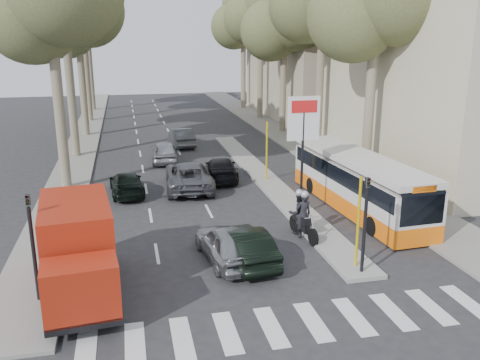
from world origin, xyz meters
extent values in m
plane|color=#28282B|center=(0.00, 0.00, 0.00)|extent=(120.00, 120.00, 0.00)
cube|color=gray|center=(8.60, 25.00, 0.06)|extent=(3.20, 70.00, 0.12)
cube|color=gray|center=(-8.00, 28.00, 0.06)|extent=(2.40, 64.00, 0.12)
cube|color=gray|center=(3.25, 11.00, 0.08)|extent=(1.50, 26.00, 0.16)
cube|color=beige|center=(15.50, 12.00, 9.00)|extent=(11.00, 18.00, 18.00)
cube|color=#B7A88E|center=(15.50, 34.00, 8.00)|extent=(11.00, 20.00, 16.00)
cylinder|color=yellow|center=(3.25, -1.00, 1.75)|extent=(0.10, 0.10, 3.50)
cylinder|color=yellow|center=(3.25, 5.00, 1.75)|extent=(0.10, 0.10, 3.50)
cylinder|color=yellow|center=(3.25, 11.00, 1.75)|extent=(0.10, 0.10, 3.50)
cylinder|color=black|center=(3.25, 5.00, 2.60)|extent=(0.12, 0.12, 5.20)
cube|color=white|center=(3.25, 5.00, 4.60)|extent=(1.50, 0.10, 2.00)
cube|color=red|center=(3.25, 4.94, 5.15)|extent=(1.20, 0.02, 0.55)
cylinder|color=black|center=(3.25, -1.50, 1.60)|extent=(0.12, 0.12, 3.20)
imported|color=black|center=(3.25, -1.50, 3.10)|extent=(0.16, 0.41, 1.00)
cylinder|color=black|center=(-7.60, -1.00, 1.60)|extent=(0.12, 0.12, 3.20)
imported|color=black|center=(-7.60, -1.00, 3.10)|extent=(0.16, 0.41, 1.00)
cylinder|color=#6B604C|center=(-8.00, 12.00, 4.20)|extent=(0.56, 0.56, 8.40)
sphere|color=#4E542F|center=(-9.00, 12.60, 9.30)|extent=(5.20, 5.20, 5.20)
cylinder|color=#6B604C|center=(-8.10, 20.00, 4.48)|extent=(0.56, 0.56, 8.96)
sphere|color=#4E542F|center=(-9.10, 20.60, 9.92)|extent=(5.20, 5.20, 5.20)
cylinder|color=#6B604C|center=(-7.90, 28.00, 4.06)|extent=(0.56, 0.56, 8.12)
sphere|color=#4E542F|center=(-8.90, 28.60, 8.99)|extent=(5.20, 5.20, 5.20)
sphere|color=#4E542F|center=(-7.00, 27.20, 10.15)|extent=(5.80, 5.80, 5.80)
cylinder|color=#6B604C|center=(-8.00, 36.00, 4.76)|extent=(0.56, 0.56, 9.52)
sphere|color=#4E542F|center=(-9.00, 36.60, 10.54)|extent=(5.20, 5.20, 5.20)
cylinder|color=#6B604C|center=(-8.10, 44.00, 4.34)|extent=(0.56, 0.56, 8.68)
sphere|color=#4E542F|center=(-9.10, 44.60, 9.61)|extent=(5.20, 5.20, 5.20)
sphere|color=#4E542F|center=(-7.20, 43.20, 10.85)|extent=(5.80, 5.80, 5.80)
sphere|color=#4E542F|center=(-7.90, 45.10, 12.09)|extent=(4.80, 4.80, 4.80)
cylinder|color=#6B604C|center=(9.00, 10.00, 4.20)|extent=(0.56, 0.56, 8.40)
sphere|color=#4E542F|center=(8.00, 10.60, 9.30)|extent=(5.20, 5.20, 5.20)
cylinder|color=#6B604C|center=(9.10, 18.00, 4.62)|extent=(0.56, 0.56, 9.24)
sphere|color=#4E542F|center=(8.10, 18.60, 10.23)|extent=(5.20, 5.20, 5.20)
cylinder|color=#6B604C|center=(8.90, 26.00, 3.92)|extent=(0.56, 0.56, 7.84)
sphere|color=#4E542F|center=(7.90, 26.60, 8.68)|extent=(5.20, 5.20, 5.20)
sphere|color=#4E542F|center=(9.80, 25.20, 9.80)|extent=(5.80, 5.80, 5.80)
sphere|color=#4E542F|center=(9.10, 27.10, 10.92)|extent=(4.80, 4.80, 4.80)
cylinder|color=#6B604C|center=(9.00, 34.00, 4.48)|extent=(0.56, 0.56, 8.96)
sphere|color=#4E542F|center=(8.00, 34.60, 9.92)|extent=(5.20, 5.20, 5.20)
sphere|color=#4E542F|center=(9.90, 33.20, 11.20)|extent=(5.80, 5.80, 5.80)
cylinder|color=#6B604C|center=(9.10, 42.00, 4.20)|extent=(0.56, 0.56, 8.40)
sphere|color=#4E542F|center=(8.10, 42.60, 9.30)|extent=(5.20, 5.20, 5.20)
sphere|color=#4E542F|center=(10.00, 41.20, 10.50)|extent=(5.80, 5.80, 5.80)
sphere|color=#4E542F|center=(9.30, 43.10, 11.70)|extent=(4.80, 4.80, 4.80)
imported|color=#9A9EA2|center=(-1.16, 0.72, 0.70)|extent=(2.15, 4.27, 1.39)
imported|color=black|center=(-0.50, 0.51, 0.66)|extent=(1.80, 4.14, 1.33)
imported|color=#54565D|center=(-1.34, 10.51, 0.75)|extent=(2.85, 5.56, 1.50)
imported|color=black|center=(0.74, 11.98, 0.64)|extent=(2.28, 4.60, 1.29)
imported|color=#A3A6AB|center=(-2.15, 17.16, 0.71)|extent=(1.91, 4.26, 1.42)
imported|color=#46494D|center=(-0.46, 21.99, 0.70)|extent=(1.78, 4.35, 1.40)
imported|color=black|center=(-4.74, 10.19, 0.59)|extent=(1.94, 4.19, 1.19)
cube|color=black|center=(-6.30, -0.91, 0.52)|extent=(2.63, 5.82, 0.23)
cylinder|color=black|center=(-7.04, -2.88, 0.42)|extent=(0.37, 0.87, 0.85)
cylinder|color=black|center=(-5.17, -2.68, 0.42)|extent=(0.37, 0.87, 0.85)
cylinder|color=black|center=(-7.41, 0.68, 0.42)|extent=(0.37, 0.87, 0.85)
cylinder|color=black|center=(-5.54, 0.87, 0.42)|extent=(0.37, 0.87, 0.85)
cube|color=#99200D|center=(-6.08, -3.06, 1.36)|extent=(2.19, 1.52, 1.60)
cube|color=black|center=(-6.02, -3.67, 1.55)|extent=(1.88, 0.27, 0.85)
cube|color=#99200D|center=(-6.38, -0.16, 1.83)|extent=(2.55, 4.15, 2.35)
cube|color=orange|center=(6.20, 5.23, 0.49)|extent=(2.82, 10.40, 0.81)
cube|color=silver|center=(6.20, 5.23, 1.57)|extent=(2.82, 10.40, 1.34)
cube|color=black|center=(6.20, 5.23, 1.83)|extent=(2.82, 9.99, 0.76)
cube|color=silver|center=(6.20, 5.23, 2.55)|extent=(2.82, 10.40, 0.27)
cube|color=black|center=(6.49, 0.12, 1.70)|extent=(1.97, 0.17, 1.34)
cube|color=orange|center=(6.49, 0.12, 2.49)|extent=(1.08, 0.12, 0.29)
cylinder|color=black|center=(5.39, 1.88, 0.40)|extent=(0.30, 0.87, 0.86)
cylinder|color=black|center=(7.39, 2.00, 0.40)|extent=(0.30, 0.87, 0.86)
cylinder|color=black|center=(5.03, 8.25, 0.40)|extent=(0.30, 0.87, 0.86)
cylinder|color=black|center=(7.02, 8.37, 0.40)|extent=(0.30, 0.87, 0.86)
cylinder|color=black|center=(2.51, 1.37, 0.37)|extent=(0.21, 0.74, 0.73)
cylinder|color=black|center=(2.29, 3.07, 0.37)|extent=(0.21, 0.74, 0.73)
cylinder|color=silver|center=(2.50, 1.45, 0.80)|extent=(0.13, 0.46, 0.92)
cube|color=black|center=(2.39, 2.28, 0.51)|extent=(0.36, 0.88, 0.34)
cube|color=black|center=(2.42, 2.05, 0.82)|extent=(0.41, 0.56, 0.25)
cube|color=black|center=(2.35, 2.62, 0.76)|extent=(0.41, 0.78, 0.14)
cylinder|color=silver|center=(2.49, 1.52, 1.17)|extent=(0.71, 0.14, 0.05)
imported|color=black|center=(2.39, 2.28, 1.02)|extent=(0.75, 0.55, 1.92)
imported|color=black|center=(2.33, 2.73, 0.96)|extent=(0.93, 0.60, 1.80)
sphere|color=#B2B2B7|center=(2.40, 2.22, 1.92)|extent=(0.32, 0.32, 0.32)
sphere|color=#B2B2B7|center=(2.34, 2.70, 1.85)|extent=(0.32, 0.32, 0.32)
imported|color=#403651|center=(7.20, 6.23, 1.04)|extent=(0.99, 1.20, 1.84)
imported|color=brown|center=(7.50, 8.28, 0.94)|extent=(1.12, 0.64, 1.64)
camera|label=1|loc=(-4.58, -16.54, 8.16)|focal=38.00mm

